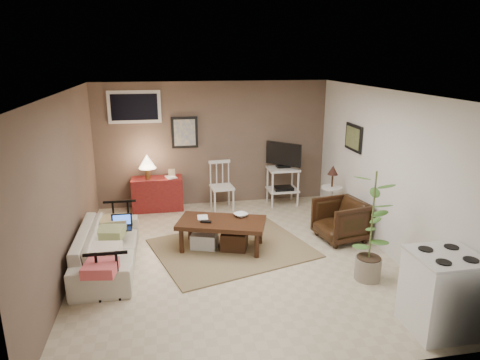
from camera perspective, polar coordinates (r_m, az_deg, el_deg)
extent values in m
plane|color=#C1B293|center=(6.40, -0.68, -10.27)|extent=(5.00, 5.00, 0.00)
cube|color=black|center=(8.25, -7.39, 6.31)|extent=(0.50, 0.03, 0.60)
cube|color=black|center=(7.53, 14.91, 5.48)|extent=(0.03, 0.60, 0.45)
cube|color=silver|center=(8.19, -13.90, 9.43)|extent=(0.96, 0.03, 0.60)
cube|color=#7D6648|center=(6.66, -1.07, -9.05)|extent=(2.64, 2.34, 0.02)
cube|color=#3D1E10|center=(6.49, -2.47, -5.71)|extent=(1.45, 1.05, 0.07)
cylinder|color=#3D1E10|center=(6.48, -7.81, -8.08)|extent=(0.07, 0.07, 0.41)
cylinder|color=#3D1E10|center=(6.28, 2.25, -8.76)|extent=(0.07, 0.07, 0.41)
cylinder|color=#3D1E10|center=(6.92, -6.68, -6.41)|extent=(0.07, 0.07, 0.41)
cylinder|color=#3D1E10|center=(6.73, 2.71, -6.98)|extent=(0.07, 0.07, 0.41)
cube|color=black|center=(6.41, -4.57, -5.55)|extent=(0.17, 0.10, 0.02)
cube|color=#432A18|center=(6.57, -0.75, -8.09)|extent=(0.46, 0.43, 0.28)
cube|color=silver|center=(6.66, -4.75, -7.99)|extent=(0.46, 0.43, 0.24)
imported|color=beige|center=(6.29, -17.34, -7.79)|extent=(0.56, 1.93, 0.75)
cube|color=black|center=(6.50, -15.48, -6.27)|extent=(0.30, 0.20, 0.01)
cube|color=black|center=(6.56, -15.48, -5.10)|extent=(0.30, 0.01, 0.19)
cube|color=#366AF3|center=(6.55, -15.48, -5.12)|extent=(0.25, 0.00, 0.15)
cube|color=maroon|center=(8.33, -10.93, -1.82)|extent=(0.95, 0.42, 0.63)
cylinder|color=olive|center=(8.17, -12.20, 0.85)|extent=(0.11, 0.11, 0.21)
cone|color=#FFE1B7|center=(8.11, -12.29, 2.43)|extent=(0.32, 0.32, 0.25)
cube|color=tan|center=(8.23, -9.09, 0.91)|extent=(0.13, 0.02, 0.16)
cube|color=silver|center=(8.17, -2.43, -0.97)|extent=(0.45, 0.45, 0.04)
cylinder|color=silver|center=(8.04, -3.37, -3.00)|extent=(0.04, 0.04, 0.42)
cylinder|color=silver|center=(8.12, -0.89, -2.78)|extent=(0.04, 0.04, 0.42)
cylinder|color=silver|center=(8.37, -3.88, -2.21)|extent=(0.04, 0.04, 0.42)
cylinder|color=silver|center=(8.45, -1.50, -2.01)|extent=(0.04, 0.04, 0.42)
cube|color=silver|center=(8.23, -2.76, 2.45)|extent=(0.42, 0.08, 0.06)
cube|color=silver|center=(8.41, 5.75, 1.49)|extent=(0.59, 0.48, 0.04)
cube|color=silver|center=(8.53, 5.67, -1.28)|extent=(0.59, 0.48, 0.03)
cylinder|color=silver|center=(8.26, 4.36, -1.30)|extent=(0.04, 0.04, 0.75)
cylinder|color=silver|center=(8.40, 7.74, -1.10)|extent=(0.04, 0.04, 0.75)
cylinder|color=silver|center=(8.63, 3.69, -0.50)|extent=(0.04, 0.04, 0.75)
cylinder|color=silver|center=(8.77, 6.94, -0.33)|extent=(0.04, 0.04, 0.75)
cube|color=black|center=(8.40, 5.76, 1.84)|extent=(0.27, 0.15, 0.03)
cube|color=black|center=(8.34, 5.81, 3.48)|extent=(0.57, 0.56, 0.45)
cube|color=#CE7050|center=(8.34, 5.81, 3.48)|extent=(0.46, 0.46, 0.36)
cube|color=black|center=(8.48, 5.77, -1.25)|extent=(0.37, 0.27, 0.11)
cylinder|color=silver|center=(8.01, 11.90, -4.91)|extent=(0.26, 0.26, 0.03)
cylinder|color=silver|center=(7.91, 12.02, -2.99)|extent=(0.05, 0.05, 0.56)
cylinder|color=silver|center=(7.82, 12.15, -1.00)|extent=(0.37, 0.37, 0.03)
cylinder|color=black|center=(7.78, 12.21, -0.01)|extent=(0.03, 0.03, 0.24)
cone|color=black|center=(7.73, 12.29, 1.31)|extent=(0.19, 0.19, 0.17)
imported|color=black|center=(7.04, 13.29, -4.99)|extent=(0.78, 0.81, 0.72)
cylinder|color=gray|center=(6.02, 16.67, -11.23)|extent=(0.34, 0.34, 0.30)
cylinder|color=#4C602D|center=(5.72, 17.27, -4.57)|extent=(0.02, 0.02, 1.18)
cube|color=white|center=(5.17, 25.31, -13.55)|extent=(0.67, 0.62, 0.86)
cube|color=silver|center=(4.97, 25.93, -9.09)|extent=(0.68, 0.64, 0.03)
cylinder|color=black|center=(4.77, 25.52, -9.87)|extent=(0.15, 0.15, 0.01)
cylinder|color=black|center=(4.95, 28.43, -9.33)|extent=(0.15, 0.15, 0.01)
cylinder|color=black|center=(4.99, 23.52, -8.45)|extent=(0.15, 0.15, 0.01)
cylinder|color=black|center=(5.16, 26.37, -8.00)|extent=(0.15, 0.15, 0.01)
imported|color=#3D1E10|center=(6.60, 0.10, -4.05)|extent=(0.21, 0.13, 0.20)
imported|color=#3D1E10|center=(6.55, -5.72, -4.23)|extent=(0.16, 0.02, 0.22)
imported|color=#3D1E10|center=(8.13, -9.84, 1.03)|extent=(0.18, 0.07, 0.25)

